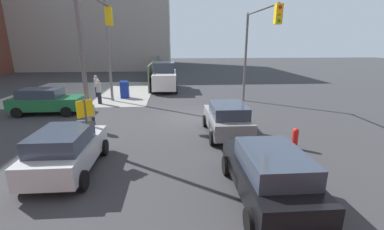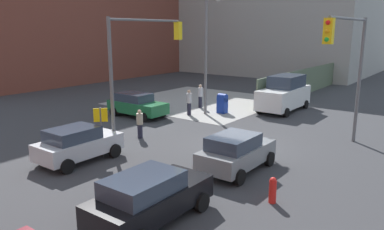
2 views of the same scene
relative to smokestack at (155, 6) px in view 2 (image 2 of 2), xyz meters
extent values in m
plane|color=#333335|center=(-26.64, -30.00, -9.36)|extent=(120.00, 120.00, 0.00)
cube|color=gray|center=(-17.64, -21.00, -9.36)|extent=(12.00, 12.00, 0.01)
cube|color=#56664C|center=(-7.27, -26.80, -8.16)|extent=(22.75, 0.12, 2.40)
cube|color=brown|center=(-13.37, 4.00, 0.24)|extent=(32.00, 18.00, 19.21)
cube|color=#9E9B93|center=(9.36, -16.48, 0.54)|extent=(20.00, 24.00, 19.81)
cylinder|color=brown|center=(0.00, 0.00, 0.00)|extent=(1.80, 1.80, 18.73)
cylinder|color=#59595B|center=(-31.14, -25.50, -6.11)|extent=(0.18, 0.18, 6.50)
cylinder|color=#59595B|center=(-28.61, -25.50, -2.98)|extent=(5.07, 0.12, 0.12)
cube|color=yellow|center=(-26.07, -25.50, -3.51)|extent=(0.32, 0.36, 1.00)
sphere|color=red|center=(-25.89, -25.50, -3.19)|extent=(0.18, 0.18, 0.18)
sphere|color=orange|center=(-25.89, -25.50, -3.51)|extent=(0.18, 0.18, 0.18)
sphere|color=green|center=(-25.89, -25.50, -3.83)|extent=(0.18, 0.18, 0.18)
cylinder|color=#59595B|center=(-22.14, -34.50, -6.11)|extent=(0.18, 0.18, 6.50)
cylinder|color=#59595B|center=(-24.99, -34.50, -2.98)|extent=(5.70, 0.12, 0.12)
cube|color=yellow|center=(-27.84, -34.50, -3.51)|extent=(0.32, 0.36, 1.00)
sphere|color=red|center=(-28.02, -34.50, -3.19)|extent=(0.18, 0.18, 0.18)
sphere|color=orange|center=(-28.02, -34.50, -3.51)|extent=(0.18, 0.18, 0.18)
sphere|color=green|center=(-28.02, -34.50, -3.83)|extent=(0.18, 0.18, 0.18)
cylinder|color=slate|center=(-21.44, -24.20, -5.36)|extent=(0.20, 0.20, 8.00)
cylinder|color=#4C4C4C|center=(-32.04, -25.68, -8.16)|extent=(0.08, 0.08, 2.40)
cube|color=yellow|center=(-32.04, -25.68, -7.31)|extent=(0.48, 0.48, 0.64)
cube|color=navy|center=(-20.44, -25.00, -8.79)|extent=(0.56, 0.64, 1.15)
cylinder|color=navy|center=(-20.44, -25.00, -8.21)|extent=(0.56, 0.64, 0.56)
cylinder|color=red|center=(-31.64, -34.20, -8.96)|extent=(0.26, 0.26, 0.80)
sphere|color=red|center=(-31.64, -34.20, -8.54)|extent=(0.24, 0.24, 0.24)
cube|color=#1E6638|center=(-24.96, -20.93, -8.67)|extent=(1.80, 4.30, 0.75)
cube|color=#2D3847|center=(-24.96, -20.58, -8.02)|extent=(1.58, 2.41, 0.55)
cylinder|color=black|center=(-24.06, -22.39, -9.04)|extent=(0.22, 0.64, 0.64)
cylinder|color=black|center=(-25.86, -22.39, -9.04)|extent=(0.22, 0.64, 0.64)
cylinder|color=black|center=(-24.06, -19.46, -9.04)|extent=(0.22, 0.64, 0.64)
cylinder|color=black|center=(-25.86, -19.46, -9.04)|extent=(0.22, 0.64, 0.64)
cube|color=slate|center=(-29.67, -31.61, -8.67)|extent=(3.89, 1.80, 0.75)
cube|color=#2D3847|center=(-29.98, -31.61, -8.02)|extent=(2.18, 1.58, 0.55)
cylinder|color=black|center=(-28.35, -30.71, -9.04)|extent=(0.64, 0.22, 0.64)
cylinder|color=black|center=(-28.35, -32.51, -9.04)|extent=(0.64, 0.22, 0.64)
cylinder|color=black|center=(-30.99, -30.71, -9.04)|extent=(0.64, 0.22, 0.64)
cylinder|color=black|center=(-30.99, -32.51, -9.04)|extent=(0.64, 0.22, 0.64)
cube|color=#B7BABF|center=(-33.00, -25.25, -8.67)|extent=(3.85, 1.80, 0.75)
cube|color=#2D3847|center=(-33.31, -25.25, -8.02)|extent=(2.16, 1.58, 0.55)
cylinder|color=black|center=(-31.69, -24.35, -9.04)|extent=(0.64, 0.22, 0.64)
cylinder|color=black|center=(-31.69, -26.15, -9.04)|extent=(0.64, 0.22, 0.64)
cylinder|color=black|center=(-34.31, -24.35, -9.04)|extent=(0.64, 0.22, 0.64)
cylinder|color=black|center=(-34.31, -26.15, -9.04)|extent=(0.64, 0.22, 0.64)
cube|color=black|center=(-35.10, -31.70, -8.67)|extent=(4.26, 1.80, 0.75)
cube|color=#2D3847|center=(-35.44, -31.70, -8.02)|extent=(2.39, 1.58, 0.55)
cylinder|color=black|center=(-33.65, -30.80, -9.04)|extent=(0.64, 0.22, 0.64)
cylinder|color=black|center=(-33.65, -32.60, -9.04)|extent=(0.64, 0.22, 0.64)
cylinder|color=black|center=(-36.54, -30.80, -9.04)|extent=(0.64, 0.22, 0.64)
cube|color=white|center=(-17.04, -28.20, -8.34)|extent=(5.40, 2.10, 1.40)
cube|color=#2D3847|center=(-16.60, -28.20, -7.19)|extent=(3.02, 1.85, 0.90)
cylinder|color=black|center=(-18.87, -29.25, -9.04)|extent=(0.64, 0.22, 0.64)
cylinder|color=black|center=(-18.87, -27.15, -9.04)|extent=(0.64, 0.22, 0.64)
cylinder|color=black|center=(-15.20, -29.25, -9.04)|extent=(0.64, 0.22, 0.64)
cylinder|color=black|center=(-15.20, -27.15, -9.04)|extent=(0.64, 0.22, 0.64)
cylinder|color=#B2B2B7|center=(-19.84, -22.60, -8.13)|extent=(0.36, 0.36, 0.70)
sphere|color=tan|center=(-19.84, -22.60, -7.67)|extent=(0.24, 0.24, 0.24)
cylinder|color=#1E1E2D|center=(-19.84, -22.60, -8.92)|extent=(0.28, 0.28, 0.88)
cylinder|color=#9E937A|center=(-28.64, -24.80, -8.27)|extent=(0.36, 0.36, 0.62)
sphere|color=tan|center=(-28.64, -24.80, -7.86)|extent=(0.21, 0.21, 0.21)
cylinder|color=#1E1E2D|center=(-28.64, -24.80, -8.97)|extent=(0.28, 0.28, 0.78)
cylinder|color=#B2B2B7|center=(-22.44, -23.50, -8.14)|extent=(0.36, 0.36, 0.70)
sphere|color=tan|center=(-22.44, -23.50, -7.67)|extent=(0.24, 0.24, 0.24)
cylinder|color=#1E1E2D|center=(-22.44, -23.50, -8.92)|extent=(0.28, 0.28, 0.88)
camera|label=1|loc=(-41.63, -29.03, -4.90)|focal=24.00mm
camera|label=2|loc=(-42.96, -39.22, -3.48)|focal=35.00mm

